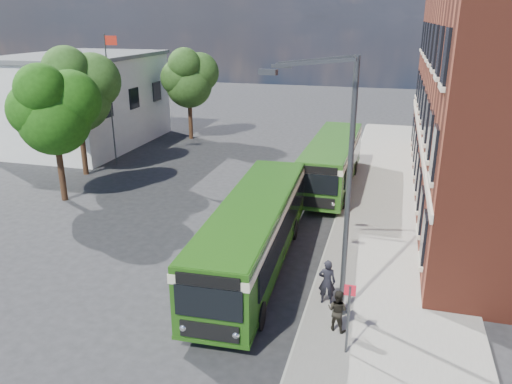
% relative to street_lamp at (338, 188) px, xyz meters
% --- Properties ---
extents(ground, '(120.00, 120.00, 0.00)m').
position_rel_street_lamp_xyz_m(ground, '(-4.84, 2.00, -4.79)').
color(ground, '#28282A').
rests_on(ground, ground).
extents(pavement, '(6.00, 48.00, 0.15)m').
position_rel_street_lamp_xyz_m(pavement, '(2.16, 10.00, -4.72)').
color(pavement, gray).
rests_on(pavement, ground).
extents(kerb_line, '(0.12, 48.00, 0.01)m').
position_rel_street_lamp_xyz_m(kerb_line, '(-0.89, 10.00, -4.79)').
color(kerb_line, beige).
rests_on(kerb_line, ground).
extents(white_building, '(9.40, 13.40, 7.30)m').
position_rel_street_lamp_xyz_m(white_building, '(-22.84, 20.00, -1.13)').
color(white_building, silver).
rests_on(white_building, ground).
extents(flagpole, '(0.95, 0.10, 9.00)m').
position_rel_street_lamp_xyz_m(flagpole, '(-17.29, 15.00, 0.15)').
color(flagpole, '#3D3F42').
rests_on(flagpole, ground).
extents(street_lamp, '(2.96, 2.38, 9.00)m').
position_rel_street_lamp_xyz_m(street_lamp, '(0.00, 0.00, 0.00)').
color(street_lamp, '#3D3F42').
rests_on(street_lamp, ground).
extents(bus_stop_sign, '(0.35, 0.08, 2.52)m').
position_rel_street_lamp_xyz_m(bus_stop_sign, '(0.76, -2.20, -3.28)').
color(bus_stop_sign, '#3D3F42').
rests_on(bus_stop_sign, ground).
extents(bus_front, '(3.11, 12.37, 3.02)m').
position_rel_street_lamp_xyz_m(bus_front, '(-3.59, 2.66, -2.96)').
color(bus_front, '#215011').
rests_on(bus_front, ground).
extents(bus_rear, '(2.75, 11.26, 3.02)m').
position_rel_street_lamp_xyz_m(bus_rear, '(-1.84, 14.22, -2.96)').
color(bus_rear, '#2B5E1A').
rests_on(bus_rear, ground).
extents(pedestrian_a, '(0.66, 0.46, 1.73)m').
position_rel_street_lamp_xyz_m(pedestrian_a, '(-0.24, 0.50, -3.78)').
color(pedestrian_a, black).
rests_on(pedestrian_a, pavement).
extents(pedestrian_b, '(0.86, 0.76, 1.46)m').
position_rel_street_lamp_xyz_m(pedestrian_b, '(0.33, -1.07, -3.91)').
color(pedestrian_b, black).
rests_on(pedestrian_b, pavement).
extents(tree_left, '(4.65, 4.42, 7.85)m').
position_rel_street_lamp_xyz_m(tree_left, '(-16.43, 7.71, 0.53)').
color(tree_left, '#341E13').
rests_on(tree_left, ground).
extents(tree_mid, '(5.01, 4.76, 8.46)m').
position_rel_street_lamp_xyz_m(tree_mid, '(-18.10, 12.42, 0.95)').
color(tree_mid, '#341E13').
rests_on(tree_mid, ground).
extents(tree_right, '(4.59, 4.36, 7.75)m').
position_rel_street_lamp_xyz_m(tree_right, '(-15.27, 24.07, 0.46)').
color(tree_right, '#341E13').
rests_on(tree_right, ground).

